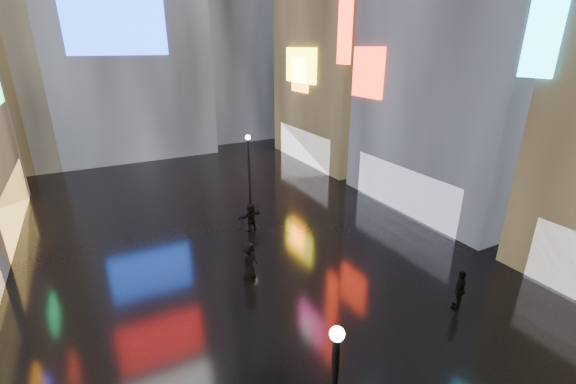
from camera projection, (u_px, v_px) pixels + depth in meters
ground at (227, 227)px, 23.24m from camera, size 140.00×140.00×0.00m
building_right_far at (355, 0)px, 33.45m from camera, size 10.28×12.00×28.00m
lamp_far at (249, 170)px, 24.18m from camera, size 0.30×0.30×5.20m
pedestrian_3 at (460, 289)px, 15.83m from camera, size 1.14×0.86×1.80m
pedestrian_4 at (249, 260)px, 17.94m from camera, size 1.06×0.94×1.82m
pedestrian_5 at (251, 217)px, 22.56m from camera, size 1.67×0.85×1.72m
umbrella_2 at (248, 235)px, 17.47m from camera, size 1.24×1.23×0.83m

